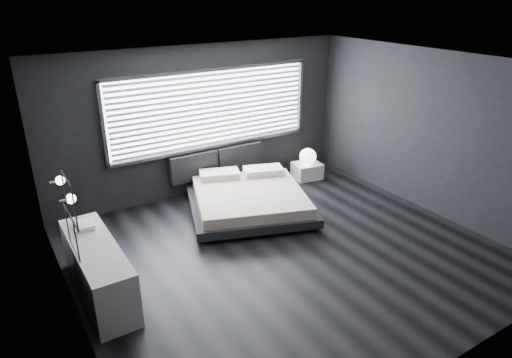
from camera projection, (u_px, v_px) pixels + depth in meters
room at (288, 166)px, 6.40m from camera, size 6.04×6.00×2.80m
window at (213, 109)px, 8.53m from camera, size 4.14×0.09×1.52m
headboard at (217, 162)px, 8.90m from camera, size 1.96×0.16×0.52m
sconce_near at (71, 199)px, 4.96m from camera, size 0.18×0.11×0.11m
sconce_far at (60, 180)px, 5.43m from camera, size 0.18×0.11×0.11m
wall_art_upper at (70, 200)px, 4.35m from camera, size 0.01×0.48×0.48m
wall_art_lower at (72, 232)px, 4.73m from camera, size 0.01×0.48×0.48m
bed at (249, 199)px, 8.11m from camera, size 2.61×2.55×0.54m
nightstand at (307, 171)px, 9.57m from camera, size 0.62×0.54×0.32m
orb_lamp at (308, 157)px, 9.39m from camera, size 0.35×0.35×0.35m
dresser at (98, 270)px, 5.86m from camera, size 0.53×1.85×0.74m
book_stack at (85, 225)px, 6.13m from camera, size 0.31×0.37×0.07m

